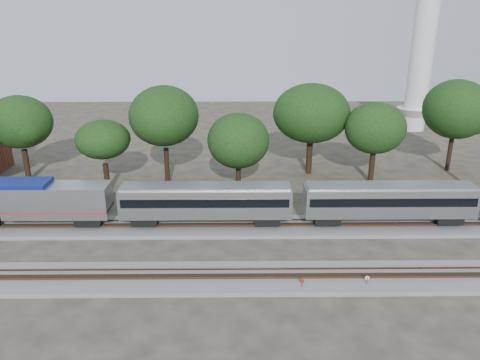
{
  "coord_description": "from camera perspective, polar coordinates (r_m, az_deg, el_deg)",
  "views": [
    {
      "loc": [
        0.43,
        -38.04,
        21.12
      ],
      "look_at": [
        0.86,
        5.0,
        5.71
      ],
      "focal_mm": 35.0,
      "sensor_mm": 36.0,
      "label": 1
    }
  ],
  "objects": [
    {
      "name": "track_near",
      "position": [
        39.95,
        -1.13,
        -11.88
      ],
      "size": [
        160.0,
        5.0,
        0.73
      ],
      "color": "slate",
      "rests_on": "ground"
    },
    {
      "name": "tree_5",
      "position": [
        63.92,
        8.7,
        8.04
      ],
      "size": [
        8.61,
        8.61,
        12.13
      ],
      "color": "black",
      "rests_on": "ground"
    },
    {
      "name": "track_far",
      "position": [
        48.75,
        -1.03,
        -5.71
      ],
      "size": [
        160.0,
        5.0,
        0.73
      ],
      "color": "slate",
      "rests_on": "ground"
    },
    {
      "name": "tree_4",
      "position": [
        55.87,
        -0.21,
        4.79
      ],
      "size": [
        6.89,
        6.89,
        9.71
      ],
      "color": "black",
      "rests_on": "ground"
    },
    {
      "name": "switch_lever",
      "position": [
        39.24,
        10.89,
        -13.01
      ],
      "size": [
        0.52,
        0.33,
        0.3
      ],
      "primitive_type": "cube",
      "rotation": [
        0.0,
        0.0,
        -0.06
      ],
      "color": "#512D19",
      "rests_on": "ground"
    },
    {
      "name": "tree_2",
      "position": [
        58.98,
        -16.37,
        4.75
      ],
      "size": [
        6.85,
        6.85,
        9.66
      ],
      "color": "black",
      "rests_on": "ground"
    },
    {
      "name": "switch_stand_red",
      "position": [
        38.66,
        7.58,
        -12.39
      ],
      "size": [
        0.34,
        0.11,
        1.09
      ],
      "rotation": [
        0.0,
        0.0,
        -0.24
      ],
      "color": "#512D19",
      "rests_on": "ground"
    },
    {
      "name": "tree_7",
      "position": [
        70.83,
        24.88,
        7.82
      ],
      "size": [
        8.9,
        8.9,
        12.55
      ],
      "color": "black",
      "rests_on": "ground"
    },
    {
      "name": "switch_stand_white",
      "position": [
        39.99,
        15.23,
        -11.74
      ],
      "size": [
        0.36,
        0.11,
        1.14
      ],
      "rotation": [
        0.0,
        0.0,
        -0.21
      ],
      "color": "#512D19",
      "rests_on": "ground"
    },
    {
      "name": "tree_1",
      "position": [
        66.58,
        -25.27,
        6.4
      ],
      "size": [
        8.09,
        8.09,
        11.41
      ],
      "color": "black",
      "rests_on": "ground"
    },
    {
      "name": "tree_6",
      "position": [
        62.34,
        16.19,
        6.05
      ],
      "size": [
        7.39,
        7.39,
        10.41
      ],
      "color": "black",
      "rests_on": "ground"
    },
    {
      "name": "ground",
      "position": [
        43.51,
        -1.08,
        -9.35
      ],
      "size": [
        160.0,
        160.0,
        0.0
      ],
      "primitive_type": "plane",
      "color": "#383328",
      "rests_on": "ground"
    },
    {
      "name": "train",
      "position": [
        50.1,
        17.86,
        -2.27
      ],
      "size": [
        89.99,
        3.1,
        4.57
      ],
      "color": "#AAACB1",
      "rests_on": "ground"
    },
    {
      "name": "tree_3",
      "position": [
        59.33,
        -9.24,
        7.73
      ],
      "size": [
        9.24,
        9.24,
        13.03
      ],
      "color": "black",
      "rests_on": "ground"
    }
  ]
}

